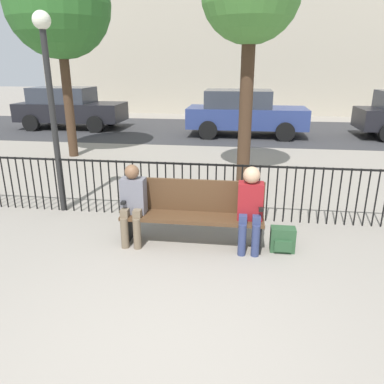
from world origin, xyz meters
name	(u,v)px	position (x,y,z in m)	size (l,w,h in m)	color
ground_plane	(161,348)	(0.00, 0.00, 0.00)	(80.00, 80.00, 0.00)	gray
park_bench	(193,210)	(0.00, 2.20, 0.50)	(2.00, 0.45, 0.92)	#4C331E
seated_person_0	(133,201)	(-0.84, 2.07, 0.65)	(0.34, 0.39, 1.16)	brown
seated_person_1	(250,204)	(0.80, 2.07, 0.68)	(0.34, 0.39, 1.19)	navy
backpack	(283,240)	(1.27, 2.09, 0.17)	(0.34, 0.23, 0.35)	#284C2D
fence_railing	(199,186)	(-0.02, 3.14, 0.56)	(9.01, 0.03, 0.95)	black
tree_1	(58,5)	(-4.08, 7.16, 3.88)	(2.64, 2.64, 5.22)	#422D1E
lamp_post	(49,83)	(-2.46, 3.16, 2.19)	(0.28, 0.28, 3.25)	black
street_surface	(226,131)	(0.00, 12.00, 0.00)	(24.00, 6.00, 0.01)	#333335
parked_car_0	(244,112)	(0.68, 11.00, 0.84)	(4.20, 1.94, 1.62)	navy
parked_car_2	(69,107)	(-6.29, 11.77, 0.84)	(4.20, 1.94, 1.62)	black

